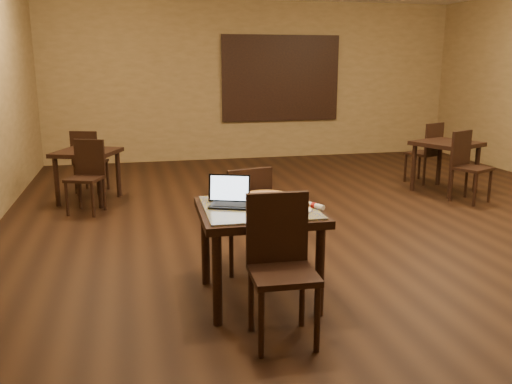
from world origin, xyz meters
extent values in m
plane|color=black|center=(0.00, 0.00, 0.00)|extent=(10.00, 10.00, 0.00)
cube|color=#9A7D4E|center=(0.00, 5.00, 1.50)|extent=(8.00, 0.02, 3.00)
cube|color=navy|center=(0.50, 4.97, 1.55)|extent=(2.20, 0.04, 1.50)
cube|color=black|center=(0.50, 4.95, 1.55)|extent=(2.34, 0.02, 1.64)
cylinder|color=black|center=(-1.87, -1.86, 0.35)|extent=(0.07, 0.07, 0.71)
cylinder|color=black|center=(-1.85, -1.10, 0.35)|extent=(0.07, 0.07, 0.71)
cylinder|color=black|center=(-1.11, -1.88, 0.35)|extent=(0.07, 0.07, 0.71)
cylinder|color=black|center=(-1.09, -1.12, 0.35)|extent=(0.07, 0.07, 0.71)
cube|color=black|center=(-1.48, -1.49, 0.72)|extent=(0.95, 0.95, 0.06)
cube|color=#1B2DB2|center=(-1.48, -1.49, 0.76)|extent=(0.86, 0.86, 0.02)
cylinder|color=black|center=(-1.67, -2.37, 0.23)|extent=(0.04, 0.04, 0.46)
cylinder|color=black|center=(-1.66, -2.00, 0.23)|extent=(0.04, 0.04, 0.46)
cylinder|color=black|center=(-1.31, -2.39, 0.23)|extent=(0.04, 0.04, 0.46)
cylinder|color=black|center=(-1.29, -2.02, 0.23)|extent=(0.04, 0.04, 0.46)
cube|color=black|center=(-1.48, -2.19, 0.48)|extent=(0.45, 0.45, 0.04)
cube|color=black|center=(-1.47, -2.00, 0.75)|extent=(0.43, 0.06, 0.49)
cylinder|color=black|center=(-1.35, -0.58, 0.22)|extent=(0.04, 0.04, 0.45)
cylinder|color=black|center=(-1.27, -0.92, 0.22)|extent=(0.04, 0.04, 0.45)
cylinder|color=black|center=(-1.70, -0.66, 0.22)|extent=(0.04, 0.04, 0.45)
cylinder|color=black|center=(-1.61, -1.01, 0.22)|extent=(0.04, 0.04, 0.45)
cube|color=black|center=(-1.48, -0.79, 0.47)|extent=(0.50, 0.50, 0.04)
cube|color=black|center=(-1.44, -0.98, 0.72)|extent=(0.41, 0.14, 0.48)
cube|color=black|center=(-1.68, -1.44, 0.77)|extent=(0.39, 0.34, 0.02)
cube|color=black|center=(-1.68, -1.33, 0.88)|extent=(0.33, 0.17, 0.22)
cube|color=silver|center=(-1.68, -1.33, 0.88)|extent=(0.29, 0.14, 0.19)
cylinder|color=white|center=(-1.26, -1.67, 0.77)|extent=(0.28, 0.28, 0.02)
cylinder|color=silver|center=(-1.36, -1.25, 0.77)|extent=(0.36, 0.36, 0.01)
cylinder|color=beige|center=(-1.36, -1.25, 0.78)|extent=(0.36, 0.36, 0.02)
torus|color=#C0823D|center=(-1.36, -1.25, 0.78)|extent=(0.37, 0.37, 0.02)
cube|color=silver|center=(-1.34, -1.27, 0.79)|extent=(0.22, 0.21, 0.01)
cylinder|color=white|center=(-1.08, -1.63, 0.78)|extent=(0.13, 0.19, 0.04)
cylinder|color=#A81814|center=(-1.08, -1.63, 0.78)|extent=(0.06, 0.05, 0.04)
cylinder|color=black|center=(1.88, 1.11, 0.35)|extent=(0.07, 0.07, 0.70)
cylinder|color=black|center=(1.62, 1.68, 0.35)|extent=(0.07, 0.07, 0.70)
cylinder|color=black|center=(2.45, 1.36, 0.35)|extent=(0.07, 0.07, 0.70)
cylinder|color=black|center=(2.20, 1.94, 0.35)|extent=(0.07, 0.07, 0.70)
cube|color=black|center=(2.04, 1.52, 0.71)|extent=(1.04, 1.04, 0.06)
cylinder|color=black|center=(1.95, 0.65, 0.22)|extent=(0.04, 0.04, 0.44)
cylinder|color=black|center=(1.80, 0.97, 0.22)|extent=(0.04, 0.04, 0.44)
cylinder|color=black|center=(2.27, 0.79, 0.22)|extent=(0.04, 0.04, 0.44)
cylinder|color=black|center=(2.13, 1.12, 0.22)|extent=(0.04, 0.04, 0.44)
cube|color=black|center=(2.04, 0.88, 0.46)|extent=(0.54, 0.54, 0.04)
cube|color=black|center=(1.96, 1.06, 0.72)|extent=(0.39, 0.20, 0.47)
cylinder|color=black|center=(2.13, 2.39, 0.22)|extent=(0.04, 0.04, 0.44)
cylinder|color=black|center=(2.27, 2.07, 0.22)|extent=(0.04, 0.04, 0.44)
cylinder|color=black|center=(1.80, 2.25, 0.22)|extent=(0.04, 0.04, 0.44)
cylinder|color=black|center=(1.95, 1.93, 0.22)|extent=(0.04, 0.04, 0.44)
cube|color=black|center=(2.04, 2.16, 0.46)|extent=(0.54, 0.54, 0.04)
cube|color=black|center=(2.11, 1.99, 0.72)|extent=(0.39, 0.20, 0.47)
cylinder|color=black|center=(-3.39, 1.92, 0.33)|extent=(0.07, 0.07, 0.67)
cylinder|color=black|center=(-3.17, 2.47, 0.33)|extent=(0.07, 0.07, 0.67)
cylinder|color=black|center=(-2.83, 1.69, 0.33)|extent=(0.07, 0.07, 0.67)
cylinder|color=black|center=(-2.61, 2.25, 0.33)|extent=(0.07, 0.07, 0.67)
cube|color=black|center=(-3.00, 2.08, 0.67)|extent=(0.97, 0.97, 0.06)
cylinder|color=black|center=(-3.22, 1.38, 0.21)|extent=(0.04, 0.04, 0.42)
cylinder|color=black|center=(-3.09, 1.69, 0.21)|extent=(0.04, 0.04, 0.42)
cylinder|color=black|center=(-2.91, 1.26, 0.21)|extent=(0.04, 0.04, 0.42)
cylinder|color=black|center=(-2.78, 1.57, 0.21)|extent=(0.04, 0.04, 0.42)
cube|color=black|center=(-3.00, 1.47, 0.44)|extent=(0.51, 0.51, 0.04)
cube|color=black|center=(-2.93, 1.64, 0.68)|extent=(0.38, 0.18, 0.45)
cylinder|color=black|center=(-2.78, 2.79, 0.21)|extent=(0.04, 0.04, 0.42)
cylinder|color=black|center=(-2.91, 2.47, 0.21)|extent=(0.04, 0.04, 0.42)
cylinder|color=black|center=(-3.09, 2.91, 0.21)|extent=(0.04, 0.04, 0.42)
cylinder|color=black|center=(-3.22, 2.60, 0.21)|extent=(0.04, 0.04, 0.42)
cube|color=black|center=(-3.00, 2.69, 0.44)|extent=(0.51, 0.51, 0.04)
cube|color=black|center=(-3.07, 2.53, 0.68)|extent=(0.38, 0.18, 0.45)
camera|label=1|loc=(-2.42, -5.42, 1.84)|focal=38.00mm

